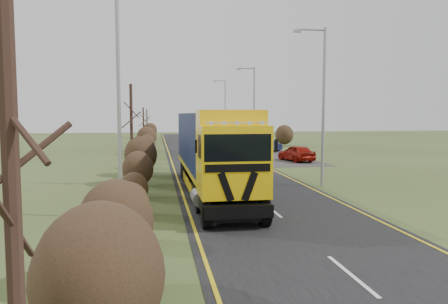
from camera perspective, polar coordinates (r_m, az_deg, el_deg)
ground at (r=23.53m, az=3.71°, el=-5.50°), size 160.00×160.00×0.00m
road at (r=33.24m, az=-0.06°, el=-2.39°), size 8.00×120.00×0.02m
layby at (r=44.32m, az=6.27°, el=-0.56°), size 6.00×18.00×0.02m
lane_markings at (r=32.94m, az=0.03°, el=-2.42°), size 7.52×116.00×0.01m
hedgerow at (r=30.60m, az=-10.60°, el=-0.08°), size 2.24×102.04×6.05m
lorry at (r=23.39m, az=-1.65°, el=0.67°), size 3.10×15.94×4.44m
car_red_hatchback at (r=39.95m, az=9.42°, el=-0.16°), size 2.71×4.63×1.48m
car_blue_sedan at (r=49.35m, az=6.08°, el=0.76°), size 3.57×4.01×1.32m
streetlight_near at (r=26.12m, az=12.64°, el=6.65°), size 1.96×0.18×9.23m
streetlight_mid at (r=45.13m, az=3.81°, el=5.89°), size 1.93×0.18×9.06m
streetlight_far at (r=69.05m, az=0.04°, el=5.86°), size 2.04×0.19×9.62m
left_pole at (r=18.19m, az=-13.60°, el=7.23°), size 0.16×0.16×10.07m
speed_sign at (r=39.66m, az=4.63°, el=1.45°), size 0.72×0.10×2.59m
warning_board at (r=46.25m, az=2.99°, el=1.22°), size 0.77×0.11×2.01m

